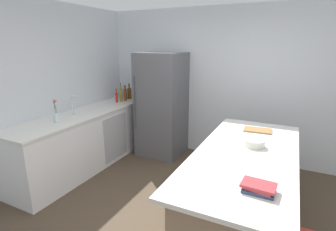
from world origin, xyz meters
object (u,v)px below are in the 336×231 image
(refrigerator, at_px, (162,105))
(mixing_bowl, at_px, (254,143))
(kitchen_island, at_px, (243,191))
(syrup_bottle, at_px, (125,94))
(vinegar_bottle, at_px, (125,95))
(cookbook_stack, at_px, (258,188))
(olive_oil_bottle, at_px, (121,95))
(flower_vase, at_px, (56,115))
(whiskey_bottle, at_px, (129,93))
(sink_faucet, at_px, (73,105))
(cutting_board, at_px, (258,130))
(hot_sauce_bottle, at_px, (117,97))

(refrigerator, height_order, mixing_bowl, refrigerator)
(kitchen_island, bearing_deg, syrup_bottle, 149.06)
(vinegar_bottle, bearing_deg, kitchen_island, -30.04)
(syrup_bottle, distance_m, cookbook_stack, 3.60)
(kitchen_island, xyz_separation_m, olive_oil_bottle, (-2.55, 1.37, 0.60))
(kitchen_island, bearing_deg, flower_vase, -177.04)
(refrigerator, bearing_deg, vinegar_bottle, -178.71)
(whiskey_bottle, xyz_separation_m, olive_oil_bottle, (0.01, -0.29, 0.02))
(refrigerator, xyz_separation_m, cookbook_stack, (1.95, -2.19, 0.02))
(whiskey_bottle, bearing_deg, refrigerator, -12.12)
(cookbook_stack, relative_size, mixing_bowl, 1.20)
(whiskey_bottle, bearing_deg, kitchen_island, -32.91)
(sink_faucet, relative_size, vinegar_bottle, 1.01)
(kitchen_island, distance_m, cookbook_stack, 0.88)
(flower_vase, relative_size, whiskey_bottle, 1.07)
(cutting_board, bearing_deg, olive_oil_bottle, 166.68)
(hot_sauce_bottle, bearing_deg, cutting_board, -11.16)
(sink_faucet, distance_m, cookbook_stack, 3.02)
(whiskey_bottle, xyz_separation_m, hot_sauce_bottle, (-0.02, -0.39, -0.02))
(kitchen_island, height_order, olive_oil_bottle, olive_oil_bottle)
(olive_oil_bottle, distance_m, hot_sauce_bottle, 0.11)
(refrigerator, xyz_separation_m, sink_faucet, (-0.90, -1.22, 0.16))
(flower_vase, distance_m, whiskey_bottle, 1.79)
(syrup_bottle, distance_m, cutting_board, 2.72)
(sink_faucet, bearing_deg, vinegar_bottle, 84.55)
(syrup_bottle, height_order, hot_sauce_bottle, syrup_bottle)
(whiskey_bottle, bearing_deg, syrup_bottle, -104.08)
(refrigerator, bearing_deg, whiskey_bottle, 167.88)
(refrigerator, xyz_separation_m, whiskey_bottle, (-0.82, 0.18, 0.12))
(vinegar_bottle, height_order, mixing_bowl, vinegar_bottle)
(olive_oil_bottle, height_order, hot_sauce_bottle, olive_oil_bottle)
(mixing_bowl, distance_m, cutting_board, 0.57)
(syrup_bottle, height_order, cookbook_stack, syrup_bottle)
(vinegar_bottle, relative_size, cookbook_stack, 1.15)
(whiskey_bottle, bearing_deg, mixing_bowl, -29.25)
(whiskey_bottle, distance_m, cutting_board, 2.73)
(whiskey_bottle, bearing_deg, cookbook_stack, -40.54)
(refrigerator, height_order, flower_vase, refrigerator)
(olive_oil_bottle, bearing_deg, syrup_bottle, 101.01)
(syrup_bottle, bearing_deg, olive_oil_bottle, -78.99)
(whiskey_bottle, relative_size, mixing_bowl, 1.41)
(whiskey_bottle, height_order, cutting_board, whiskey_bottle)
(vinegar_bottle, relative_size, olive_oil_bottle, 0.85)
(refrigerator, xyz_separation_m, olive_oil_bottle, (-0.81, -0.11, 0.14))
(whiskey_bottle, distance_m, syrup_bottle, 0.11)
(kitchen_island, relative_size, vinegar_bottle, 7.74)
(mixing_bowl, bearing_deg, whiskey_bottle, 150.75)
(syrup_bottle, distance_m, vinegar_bottle, 0.11)
(olive_oil_bottle, distance_m, cutting_board, 2.64)
(refrigerator, bearing_deg, mixing_bowl, -35.70)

